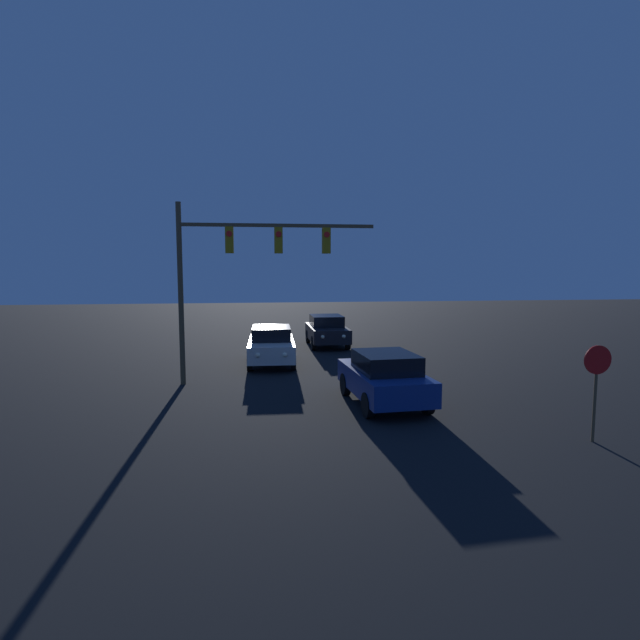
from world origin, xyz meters
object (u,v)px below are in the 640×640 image
(car_mid, at_px, (271,345))
(stop_sign, at_px, (597,375))
(car_near, at_px, (384,377))
(car_far, at_px, (327,330))
(traffic_signal_mast, at_px, (240,259))

(car_mid, distance_m, stop_sign, 12.58)
(car_near, height_order, car_far, same)
(car_far, bearing_deg, car_mid, 56.68)
(car_near, xyz_separation_m, stop_sign, (4.01, -3.76, 0.76))
(car_mid, bearing_deg, stop_sign, 126.40)
(car_far, distance_m, stop_sign, 15.55)
(car_near, height_order, stop_sign, stop_sign)
(traffic_signal_mast, distance_m, stop_sign, 11.29)
(traffic_signal_mast, bearing_deg, stop_sign, -41.06)
(car_near, xyz_separation_m, car_far, (-0.07, 11.23, 0.00))
(car_mid, bearing_deg, traffic_signal_mast, 72.03)
(car_far, bearing_deg, traffic_signal_mast, 61.70)
(car_near, relative_size, car_far, 1.02)
(car_near, bearing_deg, stop_sign, -46.94)
(car_near, bearing_deg, traffic_signal_mast, 137.21)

